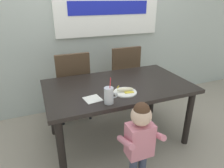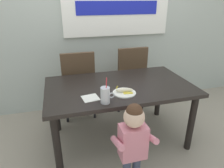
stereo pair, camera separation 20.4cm
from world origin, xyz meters
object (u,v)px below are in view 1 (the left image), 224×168
Objects in this scene: dining_table at (118,92)px; paper_napkin at (93,99)px; toddler_standing at (140,136)px; dining_chair_right at (123,74)px; peeled_banana at (125,90)px; snack_plate at (125,92)px; milk_cup at (109,96)px; dining_chair_left at (73,83)px.

dining_table is 0.43m from paper_napkin.
toddler_standing is at bearing -97.47° from dining_table.
dining_chair_right reaches higher than peeled_banana.
snack_plate is at bearing 66.79° from dining_chair_right.
milk_cup is at bearing -124.27° from dining_table.
snack_plate is (-0.39, -0.91, 0.17)m from dining_chair_right.
snack_plate is 1.32× the size of peeled_banana.
dining_chair_right is 1.01m from snack_plate.
paper_napkin is at bearing -177.69° from snack_plate.
dining_chair_left is at bearing 102.74° from toddler_standing.
dining_chair_left reaches higher than toddler_standing.
dining_chair_left and milk_cup have the same top height.
milk_cup is at bearing -148.19° from snack_plate.
dining_table is at bearing 120.95° from dining_chair_left.
snack_plate is at bearing -94.28° from dining_table.
milk_cup reaches higher than peeled_banana.
dining_chair_right is at bearing 51.76° from paper_napkin.
peeled_banana is (0.08, 0.46, 0.21)m from toddler_standing.
dining_chair_left and dining_chair_right have the same top height.
peeled_banana is (0.37, -0.84, 0.20)m from dining_chair_left.
peeled_banana is (-0.39, -0.91, 0.20)m from dining_chair_right.
dining_chair_right is 6.40× the size of paper_napkin.
dining_chair_left is 1.33m from toddler_standing.
snack_plate is at bearing 31.81° from milk_cup.
peeled_banana reaches higher than dining_table.
dining_chair_left is 1.02m from milk_cup.
milk_cup reaches higher than toddler_standing.
dining_chair_right and milk_cup have the same top height.
dining_chair_right is at bearing -175.08° from dining_chair_left.
milk_cup is 1.09× the size of snack_plate.
dining_table is 0.80m from dining_chair_right.
snack_plate is (0.07, 0.45, 0.19)m from toddler_standing.
toddler_standing is at bearing -98.96° from snack_plate.
snack_plate reaches higher than paper_napkin.
dining_chair_right is at bearing 66.79° from snack_plate.
dining_chair_right is at bearing 66.95° from peeled_banana.
dining_chair_left is (-0.38, 0.64, -0.08)m from dining_table.
paper_napkin is at bearing 121.50° from toddler_standing.
dining_chair_right is 1.01m from peeled_banana.
milk_cup is 0.18m from paper_napkin.
dining_table is 1.63× the size of dining_chair_left.
milk_cup is at bearing 98.11° from dining_chair_left.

